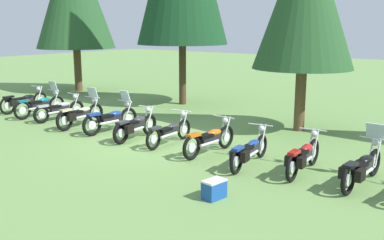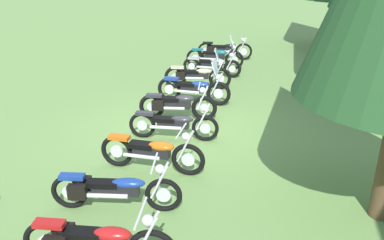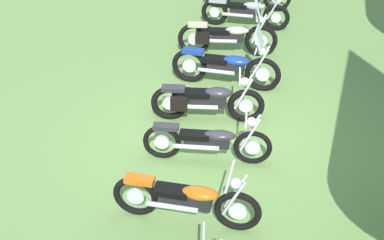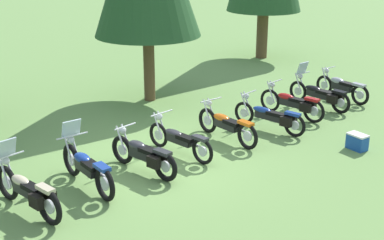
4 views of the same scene
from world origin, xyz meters
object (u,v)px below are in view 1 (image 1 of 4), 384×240
Objects in this scene: motorcycle_0 at (23,101)px; motorcycle_2 at (60,109)px; motorcycle_3 at (80,114)px; motorcycle_8 at (249,150)px; motorcycle_6 at (170,131)px; motorcycle_10 at (362,167)px; motorcycle_5 at (135,126)px; motorcycle_7 at (210,139)px; motorcycle_4 at (111,118)px; motorcycle_9 at (303,156)px; motorcycle_1 at (41,105)px; picnic_cooler at (214,189)px.

motorcycle_0 is 2.72m from motorcycle_2.
motorcycle_3 is 0.98× the size of motorcycle_8.
motorcycle_6 is 5.88m from motorcycle_10.
motorcycle_7 is (2.88, 0.11, 0.00)m from motorcycle_5.
motorcycle_2 is 1.00× the size of motorcycle_6.
motorcycle_2 is 3.07m from motorcycle_4.
motorcycle_0 reaches higher than motorcycle_7.
motorcycle_10 is at bearing -93.54° from motorcycle_9.
motorcycle_5 is 5.73m from motorcycle_9.
motorcycle_4 reaches higher than motorcycle_5.
motorcycle_10 is at bearing -86.66° from motorcycle_7.
motorcycle_0 is 14.33m from motorcycle_10.
motorcycle_3 is at bearing -95.18° from motorcycle_1.
motorcycle_8 reaches higher than picnic_cooler.
motorcycle_10 is 3.54m from picnic_cooler.
motorcycle_2 is at bearing 162.10° from picnic_cooler.
motorcycle_9 is at bearing -94.46° from motorcycle_5.
motorcycle_0 is 1.01× the size of motorcycle_10.
motorcycle_3 is 8.58m from motorcycle_9.
motorcycle_10 reaches higher than motorcycle_0.
motorcycle_1 is 1.04× the size of motorcycle_2.
motorcycle_6 is at bearing -96.93° from motorcycle_0.
motorcycle_6 reaches higher than motorcycle_8.
motorcycle_2 is 7.33m from motorcycle_7.
motorcycle_8 is (1.47, -0.31, -0.03)m from motorcycle_7.
motorcycle_9 is at bearing 72.93° from picnic_cooler.
motorcycle_1 is 10.02m from motorcycle_8.
motorcycle_0 is 1.06× the size of motorcycle_9.
motorcycle_4 is 1.07× the size of motorcycle_5.
motorcycle_3 reaches higher than motorcycle_9.
motorcycle_10 is (2.82, 0.29, 0.03)m from motorcycle_8.
motorcycle_1 is at bearing 85.69° from motorcycle_6.
picnic_cooler is at bearing -123.37° from motorcycle_5.
motorcycle_9 is (4.45, -0.14, 0.03)m from motorcycle_6.
motorcycle_7 is at bearing -91.03° from motorcycle_1.
motorcycle_7 reaches higher than motorcycle_6.
motorcycle_4 is (1.46, 0.17, 0.01)m from motorcycle_3.
motorcycle_7 is at bearing 126.53° from picnic_cooler.
motorcycle_4 reaches higher than picnic_cooler.
picnic_cooler is at bearing -105.10° from motorcycle_1.
motorcycle_10 is at bearing -94.19° from motorcycle_6.
motorcycle_9 is (11.39, -0.30, -0.03)m from motorcycle_1.
motorcycle_7 is 2.85m from motorcycle_9.
motorcycle_7 is 4.28m from motorcycle_10.
motorcycle_1 is 1.00× the size of motorcycle_8.
motorcycle_4 is 0.98× the size of motorcycle_10.
motorcycle_7 is at bearing 71.15° from motorcycle_8.
motorcycle_3 is 4.17× the size of picnic_cooler.
motorcycle_3 reaches higher than motorcycle_5.
motorcycle_4 is at bearing 91.68° from motorcycle_7.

